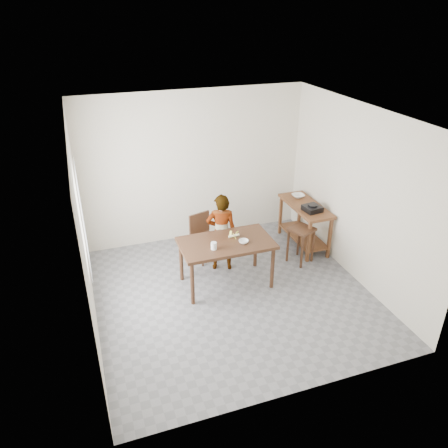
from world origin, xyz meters
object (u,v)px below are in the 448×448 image
object	(u,v)px
child	(221,233)
stool	(300,245)
dining_chair	(205,238)
dining_table	(226,263)
prep_counter	(304,225)

from	to	relation	value
child	stool	distance (m)	1.39
child	dining_chair	distance (m)	0.47
dining_table	dining_chair	size ratio (longest dim) A/B	1.74
dining_table	stool	world-z (taller)	dining_table
child	stool	world-z (taller)	child
prep_counter	stool	xyz separation A→B (m)	(-0.32, -0.49, -0.08)
dining_table	child	world-z (taller)	child
stool	dining_chair	bearing A→B (deg)	158.13
dining_table	stool	size ratio (longest dim) A/B	2.21
dining_table	child	size ratio (longest dim) A/B	1.06
prep_counter	dining_chair	xyz separation A→B (m)	(-1.81, 0.11, 0.00)
dining_chair	stool	xyz separation A→B (m)	(1.49, -0.60, -0.08)
dining_table	child	xyz separation A→B (m)	(0.08, 0.46, 0.29)
prep_counter	child	distance (m)	1.68
dining_table	prep_counter	distance (m)	1.86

